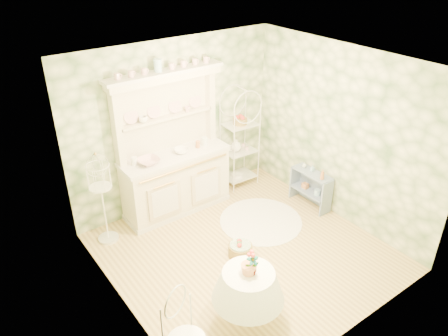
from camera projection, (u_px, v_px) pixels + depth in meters
floor at (245, 252)px, 6.26m from camera, size 3.60×3.60×0.00m
ceiling at (250, 66)px, 4.96m from camera, size 3.60×3.60×0.00m
wall_left at (117, 218)px, 4.67m from camera, size 3.60×3.60×0.00m
wall_right at (340, 135)px, 6.54m from camera, size 3.60×3.60×0.00m
wall_back at (175, 125)px, 6.88m from camera, size 3.60×3.60×0.00m
wall_front at (361, 240)px, 4.34m from camera, size 3.60×3.60×0.00m
kitchen_dresser at (174, 146)px, 6.67m from camera, size 1.87×0.61×2.29m
bakers_rack at (240, 137)px, 7.51m from camera, size 0.59×0.44×1.84m
side_shelf at (310, 190)px, 7.20m from camera, size 0.25×0.67×0.57m
round_table at (248, 299)px, 5.03m from camera, size 0.75×0.75×0.65m
birdcage_stand at (102, 199)px, 6.16m from camera, size 0.35×0.35×1.44m
floor_basket at (240, 249)px, 6.13m from camera, size 0.43×0.43×0.24m
lace_rug at (261, 221)px, 6.91m from camera, size 1.57×1.57×0.01m
bowl_floral at (149, 163)px, 6.46m from camera, size 0.34×0.34×0.08m
bowl_white at (181, 152)px, 6.78m from camera, size 0.26×0.26×0.07m
cup_left at (143, 121)px, 6.36m from camera, size 0.15×0.15×0.10m
cup_right at (187, 110)px, 6.74m from camera, size 0.12×0.12×0.08m
potted_geranium at (253, 265)px, 4.75m from camera, size 0.16×0.13×0.27m
bottle_amber at (322, 176)px, 6.81m from camera, size 0.09×0.09×0.17m
bottle_blue at (312, 169)px, 7.06m from camera, size 0.05×0.05×0.11m
bottle_glass at (304, 166)px, 7.17m from camera, size 0.09×0.09×0.09m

